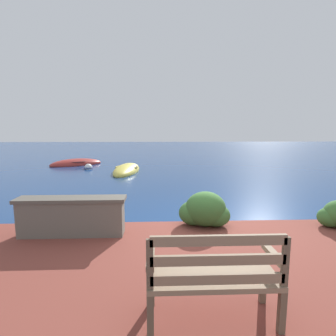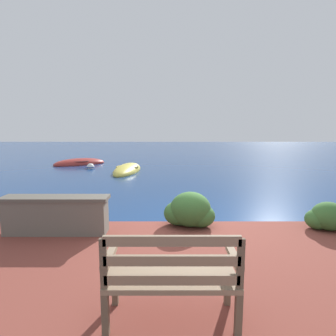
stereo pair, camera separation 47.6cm
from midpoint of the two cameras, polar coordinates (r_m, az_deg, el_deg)
ground_plane at (r=5.42m, az=5.79°, el=-13.61°), size 80.00×80.00×0.00m
park_bench at (r=2.61m, az=4.37°, el=-22.12°), size 1.24×0.48×0.93m
stone_wall at (r=4.94m, az=-22.81°, el=-9.63°), size 1.84×0.39×0.66m
hedge_clump_far_left at (r=5.16m, az=-21.96°, el=-10.27°), size 0.71×0.51×0.48m
hedge_clump_left at (r=5.03m, az=5.26°, el=-9.30°), size 0.96×0.69×0.65m
rowboat_nearest at (r=12.93m, az=-10.03°, el=-0.57°), size 1.39×3.43×0.66m
rowboat_mid at (r=16.24m, az=-20.13°, el=0.85°), size 3.15×2.70×0.63m
mooring_buoy at (r=14.32m, az=-17.86°, el=0.07°), size 0.44×0.44×0.40m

